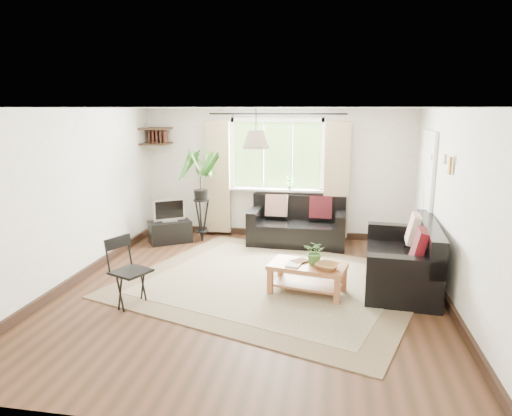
% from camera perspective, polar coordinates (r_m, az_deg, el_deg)
% --- Properties ---
extents(floor, '(5.50, 5.50, 0.00)m').
position_cam_1_polar(floor, '(6.23, -0.62, -10.27)').
color(floor, '#311E10').
rests_on(floor, ground).
extents(ceiling, '(5.50, 5.50, 0.00)m').
position_cam_1_polar(ceiling, '(5.75, -0.68, 12.40)').
color(ceiling, white).
rests_on(ceiling, floor).
extents(wall_back, '(5.00, 0.02, 2.40)m').
position_cam_1_polar(wall_back, '(8.55, 2.64, 4.30)').
color(wall_back, beige).
rests_on(wall_back, floor).
extents(wall_front, '(5.00, 0.02, 2.40)m').
position_cam_1_polar(wall_front, '(3.30, -9.27, -8.99)').
color(wall_front, beige).
rests_on(wall_front, floor).
extents(wall_left, '(0.02, 5.50, 2.40)m').
position_cam_1_polar(wall_left, '(6.77, -21.97, 1.28)').
color(wall_left, beige).
rests_on(wall_left, floor).
extents(wall_right, '(0.02, 5.50, 2.40)m').
position_cam_1_polar(wall_right, '(5.97, 23.70, -0.26)').
color(wall_right, beige).
rests_on(wall_right, floor).
extents(rug, '(4.71, 4.36, 0.02)m').
position_cam_1_polar(rug, '(6.49, 2.05, -9.20)').
color(rug, '#BFB694').
rests_on(rug, floor).
extents(window, '(2.50, 0.16, 2.16)m').
position_cam_1_polar(window, '(8.47, 2.63, 6.61)').
color(window, white).
rests_on(window, wall_back).
extents(door, '(0.06, 0.96, 2.06)m').
position_cam_1_polar(door, '(7.62, 20.36, 1.03)').
color(door, silver).
rests_on(door, wall_right).
extents(corner_shelf, '(0.50, 0.50, 0.34)m').
position_cam_1_polar(corner_shelf, '(8.80, -12.40, 8.77)').
color(corner_shelf, black).
rests_on(corner_shelf, wall_back).
extents(pendant_lamp, '(0.36, 0.36, 0.54)m').
position_cam_1_polar(pendant_lamp, '(6.15, 0.00, 9.14)').
color(pendant_lamp, beige).
rests_on(pendant_lamp, ceiling).
extents(wall_sconce, '(0.12, 0.12, 0.28)m').
position_cam_1_polar(wall_sconce, '(6.15, 22.85, 5.28)').
color(wall_sconce, beige).
rests_on(wall_sconce, wall_right).
extents(sofa_back, '(1.73, 0.90, 0.80)m').
position_cam_1_polar(sofa_back, '(8.19, 5.16, -1.80)').
color(sofa_back, black).
rests_on(sofa_back, floor).
extents(sofa_right, '(1.88, 1.04, 0.85)m').
position_cam_1_polar(sofa_right, '(6.58, 17.64, -5.66)').
color(sofa_right, black).
rests_on(sofa_right, floor).
extents(coffee_table, '(1.07, 0.73, 0.40)m').
position_cam_1_polar(coffee_table, '(6.11, 6.43, -8.78)').
color(coffee_table, brown).
rests_on(coffee_table, floor).
extents(table_plant, '(0.36, 0.34, 0.32)m').
position_cam_1_polar(table_plant, '(6.01, 7.45, -5.52)').
color(table_plant, '#3D6A2A').
rests_on(table_plant, coffee_table).
extents(bowl, '(0.41, 0.41, 0.07)m').
position_cam_1_polar(bowl, '(5.88, 8.97, -7.23)').
color(bowl, olive).
rests_on(bowl, coffee_table).
extents(book_a, '(0.22, 0.27, 0.02)m').
position_cam_1_polar(book_a, '(6.02, 3.94, -6.92)').
color(book_a, white).
rests_on(book_a, coffee_table).
extents(book_b, '(0.29, 0.29, 0.02)m').
position_cam_1_polar(book_b, '(6.18, 4.97, -6.39)').
color(book_b, brown).
rests_on(book_b, coffee_table).
extents(tv_stand, '(0.84, 0.75, 0.39)m').
position_cam_1_polar(tv_stand, '(8.46, -10.69, -2.94)').
color(tv_stand, black).
rests_on(tv_stand, floor).
extents(tv, '(0.57, 0.46, 0.43)m').
position_cam_1_polar(tv, '(8.36, -10.80, -0.21)').
color(tv, '#A5A5AA').
rests_on(tv, tv_stand).
extents(palm_stand, '(0.70, 0.70, 1.69)m').
position_cam_1_polar(palm_stand, '(8.31, -6.89, 1.49)').
color(palm_stand, black).
rests_on(palm_stand, floor).
extents(folding_chair, '(0.58, 0.58, 0.86)m').
position_cam_1_polar(folding_chair, '(5.83, -15.37, -7.82)').
color(folding_chair, black).
rests_on(folding_chair, floor).
extents(sill_plant, '(0.14, 0.10, 0.27)m').
position_cam_1_polar(sill_plant, '(8.43, 4.22, 3.23)').
color(sill_plant, '#2D6023').
rests_on(sill_plant, window).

